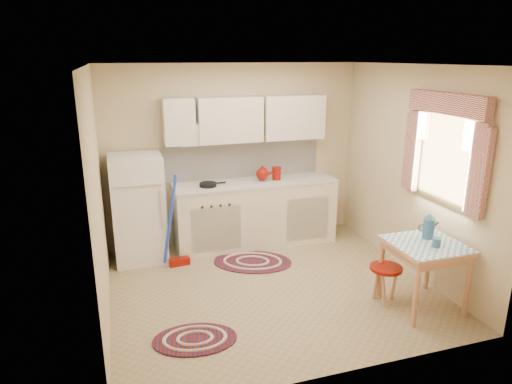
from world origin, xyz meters
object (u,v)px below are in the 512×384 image
base_cabinets (255,214)px  stool (385,284)px  fridge (138,209)px  table (423,275)px

base_cabinets → stool: (0.85, -1.98, -0.23)m
fridge → stool: 3.15m
fridge → table: bearing=-37.6°
base_cabinets → stool: base_cabinets is taller
table → stool: bearing=149.1°
fridge → stool: fridge is taller
fridge → base_cabinets: bearing=1.8°
base_cabinets → stool: 2.17m
table → fridge: bearing=142.4°
base_cabinets → table: size_ratio=3.12×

